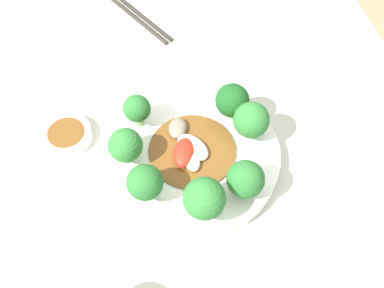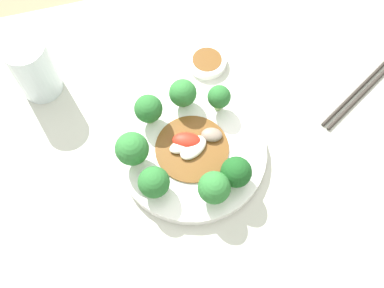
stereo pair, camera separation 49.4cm
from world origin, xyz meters
TOP-DOWN VIEW (x-y plane):
  - ground_plane at (0.00, 0.00)m, footprint 8.00×8.00m
  - table at (0.00, 0.00)m, footprint 1.09×0.80m
  - plate at (-0.04, -0.01)m, footprint 0.26×0.26m
  - broccoli_southwest at (-0.12, -0.06)m, footprint 0.05×0.05m
  - broccoli_west at (-0.14, -0.00)m, footprint 0.06×0.06m
  - broccoli_southeast at (0.01, -0.08)m, footprint 0.05×0.05m
  - broccoli_south at (-0.03, -0.10)m, footprint 0.05×0.05m
  - broccoli_northwest at (-0.10, 0.07)m, footprint 0.05×0.05m
  - broccoli_northeast at (0.03, 0.06)m, footprint 0.04×0.04m
  - broccoli_north at (-0.03, 0.09)m, footprint 0.05×0.05m
  - stirfry_center at (-0.04, -0.00)m, footprint 0.13×0.13m
  - chopsticks at (0.31, 0.04)m, footprint 0.21×0.13m
  - sauce_dish at (0.04, 0.17)m, footprint 0.08×0.08m

SIDE VIEW (x-z plane):
  - ground_plane at x=0.00m, z-range 0.00..0.00m
  - table at x=0.00m, z-range 0.00..0.74m
  - chopsticks at x=0.31m, z-range 0.74..0.74m
  - sauce_dish at x=0.04m, z-range 0.74..0.75m
  - plate at x=-0.04m, z-range 0.74..0.76m
  - stirfry_center at x=-0.04m, z-range 0.75..0.77m
  - broccoli_southwest at x=-0.12m, z-range 0.76..0.82m
  - broccoli_southeast at x=0.01m, z-range 0.76..0.82m
  - broccoli_north at x=-0.03m, z-range 0.76..0.82m
  - broccoli_south at x=-0.03m, z-range 0.76..0.82m
  - broccoli_northeast at x=0.03m, z-range 0.76..0.82m
  - broccoli_northwest at x=-0.10m, z-range 0.76..0.83m
  - broccoli_west at x=-0.14m, z-range 0.76..0.84m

